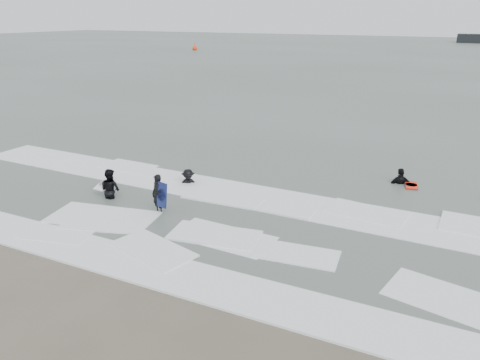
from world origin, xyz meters
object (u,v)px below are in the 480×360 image
at_px(surfer_breaker, 188,185).
at_px(buoy, 195,48).
at_px(surfer_centre, 159,213).
at_px(surfer_wading, 111,198).
at_px(surfer_right_near, 400,184).

distance_m(surfer_breaker, buoy, 81.60).
distance_m(surfer_centre, surfer_breaker, 3.28).
relative_size(surfer_centre, surfer_wading, 0.87).
xyz_separation_m(surfer_wading, buoy, (-41.28, 72.00, 0.42)).
distance_m(surfer_breaker, surfer_right_near, 9.55).
height_order(surfer_wading, surfer_breaker, surfer_wading).
height_order(surfer_right_near, buoy, buoy).
height_order(surfer_centre, buoy, buoy).
relative_size(surfer_centre, surfer_right_near, 0.84).
height_order(surfer_centre, surfer_wading, surfer_wading).
bearing_deg(surfer_centre, surfer_wading, -172.41).
height_order(surfer_breaker, buoy, buoy).
bearing_deg(surfer_right_near, surfer_breaker, 0.11).
relative_size(surfer_right_near, buoy, 1.15).
relative_size(surfer_breaker, surfer_right_near, 0.83).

